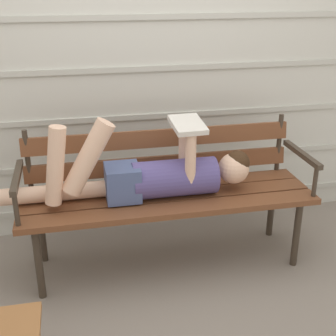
% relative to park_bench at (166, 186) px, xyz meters
% --- Properties ---
extents(ground_plane, '(12.00, 12.00, 0.00)m').
position_rel_park_bench_xyz_m(ground_plane, '(-0.00, -0.24, -0.51)').
color(ground_plane, gray).
extents(house_siding, '(5.08, 0.08, 2.29)m').
position_rel_park_bench_xyz_m(house_siding, '(-0.00, 0.53, 0.63)').
color(house_siding, beige).
rests_on(house_siding, ground).
extents(park_bench, '(1.77, 0.51, 0.87)m').
position_rel_park_bench_xyz_m(park_bench, '(0.00, 0.00, 0.00)').
color(park_bench, brown).
rests_on(park_bench, ground).
extents(reclining_person, '(1.72, 0.26, 0.53)m').
position_rel_park_bench_xyz_m(reclining_person, '(-0.12, -0.07, 0.12)').
color(reclining_person, '#514784').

